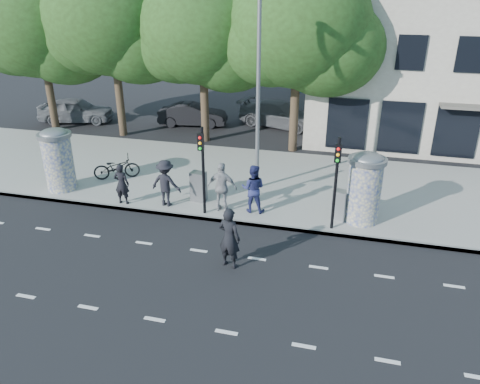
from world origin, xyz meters
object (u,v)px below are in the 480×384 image
(ped_b, at_px, (122,184))
(ped_e, at_px, (222,187))
(ad_column_right, at_px, (365,186))
(car_left, at_px, (76,110))
(cabinet_left, at_px, (199,186))
(traffic_pole_far, at_px, (336,175))
(car_right, at_px, (280,114))
(ped_d, at_px, (166,183))
(bicycle, at_px, (117,167))
(ad_column_left, at_px, (58,158))
(man_road, at_px, (229,238))
(cabinet_right, at_px, (340,205))
(ped_c, at_px, (253,189))
(car_mid, at_px, (193,115))
(traffic_pole_near, at_px, (203,162))
(street_lamp, at_px, (258,79))

(ped_b, height_order, ped_e, ped_e)
(ad_column_right, xyz_separation_m, car_left, (-17.81, 9.52, -0.76))
(ped_b, bearing_deg, cabinet_left, -163.20)
(traffic_pole_far, distance_m, car_left, 19.84)
(car_right, bearing_deg, ped_d, -174.65)
(bicycle, bearing_deg, ad_column_left, 104.86)
(ped_b, height_order, man_road, man_road)
(ped_e, bearing_deg, ped_b, 4.43)
(traffic_pole_far, relative_size, ped_e, 1.74)
(car_left, bearing_deg, cabinet_right, -133.69)
(ped_c, distance_m, cabinet_left, 2.38)
(man_road, height_order, car_left, man_road)
(ped_b, distance_m, car_right, 13.32)
(man_road, relative_size, car_left, 0.44)
(car_left, bearing_deg, car_mid, -95.47)
(ped_b, bearing_deg, ped_e, -177.24)
(ped_c, height_order, cabinet_right, ped_c)
(traffic_pole_near, xyz_separation_m, cabinet_left, (-0.58, 1.05, -1.47))
(bicycle, bearing_deg, ped_b, -175.51)
(car_mid, height_order, car_right, car_right)
(cabinet_right, bearing_deg, car_mid, 150.39)
(traffic_pole_far, bearing_deg, cabinet_left, 168.93)
(traffic_pole_near, distance_m, car_right, 12.84)
(street_lamp, relative_size, ped_d, 4.27)
(cabinet_right, height_order, car_mid, car_mid)
(cabinet_left, relative_size, car_mid, 0.29)
(ad_column_right, bearing_deg, street_lamp, 156.27)
(ad_column_left, xyz_separation_m, ped_b, (3.19, -0.65, -0.56))
(traffic_pole_far, xyz_separation_m, ped_d, (-6.46, 0.34, -1.14))
(car_mid, bearing_deg, car_left, 90.05)
(ped_d, xyz_separation_m, cabinet_right, (6.68, 0.51, -0.37))
(traffic_pole_far, xyz_separation_m, ped_e, (-4.20, 0.43, -1.10))
(street_lamp, bearing_deg, car_mid, 124.49)
(ad_column_right, height_order, cabinet_left, ad_column_right)
(ped_e, distance_m, car_left, 16.10)
(cabinet_left, distance_m, car_left, 14.79)
(ad_column_left, bearing_deg, ad_column_right, 0.92)
(street_lamp, bearing_deg, ped_e, -108.35)
(ad_column_right, bearing_deg, cabinet_right, -175.58)
(cabinet_left, xyz_separation_m, car_right, (1.21, 11.69, -0.01))
(ad_column_left, height_order, traffic_pole_far, traffic_pole_far)
(ped_e, distance_m, car_mid, 12.32)
(ped_c, relative_size, car_mid, 0.45)
(bicycle, xyz_separation_m, car_mid, (0.27, 9.26, 0.01))
(street_lamp, distance_m, man_road, 6.96)
(ad_column_left, height_order, man_road, ad_column_left)
(car_left, xyz_separation_m, car_right, (12.65, 2.31, -0.03))
(man_road, distance_m, car_mid, 15.94)
(street_lamp, xyz_separation_m, car_mid, (-6.01, 8.74, -4.11))
(ad_column_left, height_order, cabinet_right, ad_column_left)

